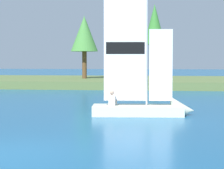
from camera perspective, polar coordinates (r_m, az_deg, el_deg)
name	(u,v)px	position (r m, az deg, el deg)	size (l,w,h in m)	color
ground_plane	(12,154)	(10.98, -13.69, -9.34)	(200.00, 200.00, 0.00)	#195684
shore_bank	(121,82)	(39.62, 1.26, 0.39)	(80.00, 13.75, 0.65)	#5B703D
shoreline_tree_midleft	(84,34)	(39.47, -3.84, 6.94)	(2.57, 2.57, 5.94)	brown
shoreline_tree_centre	(155,25)	(42.94, 5.89, 8.11)	(2.17, 2.17, 7.47)	brown
sailboat	(152,104)	(17.99, 5.51, -2.76)	(4.47, 1.61, 5.86)	silver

